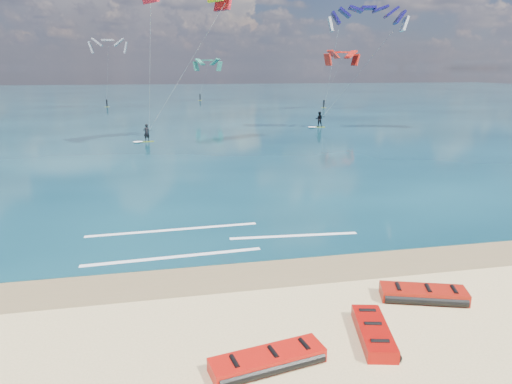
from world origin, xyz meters
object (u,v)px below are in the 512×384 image
packed_kite_right (373,338)px  kitesurfer_main (167,54)px  packed_kite_mid (423,299)px  packed_kite_left (268,366)px  kitesurfer_far (344,61)px

packed_kite_right → kitesurfer_main: (-4.59, 33.61, 8.31)m
packed_kite_mid → kitesurfer_main: 33.75m
packed_kite_left → packed_kite_right: bearing=0.7°
packed_kite_left → kitesurfer_main: kitesurfer_main is taller
packed_kite_mid → kitesurfer_far: 41.83m
packed_kite_mid → kitesurfer_far: bearing=90.0°
packed_kite_left → packed_kite_mid: size_ratio=1.08×
packed_kite_left → packed_kite_mid: bearing=11.8°
packed_kite_right → kitesurfer_main: 34.93m
kitesurfer_main → kitesurfer_far: (19.84, 7.12, -0.50)m
packed_kite_mid → kitesurfer_far: (12.77, 39.06, 7.80)m
kitesurfer_far → packed_kite_right: bearing=-93.4°
packed_kite_right → kitesurfer_far: 44.19m
packed_kite_left → kitesurfer_main: bearing=81.9°
packed_kite_left → kitesurfer_main: (-1.53, 34.22, 8.31)m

